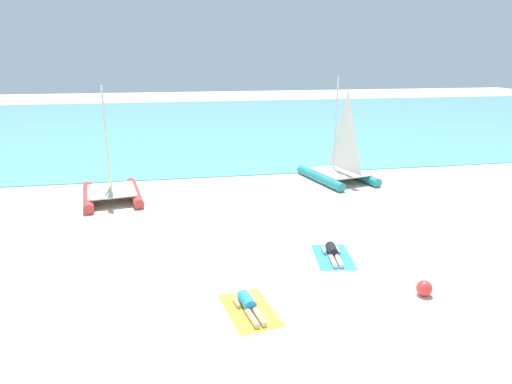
{
  "coord_description": "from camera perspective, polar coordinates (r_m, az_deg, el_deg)",
  "views": [
    {
      "loc": [
        -3.02,
        -10.14,
        6.02
      ],
      "look_at": [
        0.0,
        5.62,
        1.2
      ],
      "focal_mm": 32.07,
      "sensor_mm": 36.0,
      "label": 1
    }
  ],
  "objects": [
    {
      "name": "sunbather_left",
      "position": [
        11.58,
        -0.95,
        -13.84
      ],
      "size": [
        0.65,
        1.57,
        0.3
      ],
      "rotation": [
        0.0,
        0.0,
        0.16
      ],
      "color": "#268CCC",
      "rests_on": "towel_left"
    },
    {
      "name": "sunbather_right",
      "position": [
        14.54,
        9.55,
        -7.41
      ],
      "size": [
        0.64,
        1.57,
        0.3
      ],
      "rotation": [
        0.0,
        0.0,
        -0.15
      ],
      "color": "black",
      "rests_on": "towel_right"
    },
    {
      "name": "towel_left",
      "position": [
        11.59,
        -0.83,
        -14.53
      ],
      "size": [
        1.39,
        2.05,
        0.01
      ],
      "primitive_type": "cube",
      "rotation": [
        0.0,
        0.0,
        0.16
      ],
      "color": "yellow",
      "rests_on": "ground"
    },
    {
      "name": "ocean_water",
      "position": [
        43.14,
        -6.8,
        8.61
      ],
      "size": [
        120.0,
        40.0,
        0.05
      ],
      "primitive_type": "cube",
      "color": "#5BB2C1",
      "rests_on": "ground"
    },
    {
      "name": "beach_ball",
      "position": [
        12.9,
        20.25,
        -11.19
      ],
      "size": [
        0.41,
        0.41,
        0.41
      ],
      "primitive_type": "sphere",
      "color": "red",
      "rests_on": "ground"
    },
    {
      "name": "sailboat_red",
      "position": [
        20.53,
        -17.65,
        0.95
      ],
      "size": [
        2.91,
        4.02,
        4.83
      ],
      "rotation": [
        0.0,
        0.0,
        0.16
      ],
      "color": "#CC3838",
      "rests_on": "ground"
    },
    {
      "name": "ground_plane",
      "position": [
        21.24,
        -2.22,
        0.24
      ],
      "size": [
        120.0,
        120.0,
        0.0
      ],
      "primitive_type": "plane",
      "color": "beige"
    },
    {
      "name": "towel_right",
      "position": [
        14.53,
        9.57,
        -7.97
      ],
      "size": [
        1.37,
        2.04,
        0.01
      ],
      "primitive_type": "cube",
      "rotation": [
        0.0,
        0.0,
        -0.15
      ],
      "color": "#338CD8",
      "rests_on": "ground"
    },
    {
      "name": "sailboat_teal",
      "position": [
        22.99,
        10.35,
        3.2
      ],
      "size": [
        3.25,
        4.31,
        5.05
      ],
      "rotation": [
        0.0,
        0.0,
        0.22
      ],
      "color": "teal",
      "rests_on": "ground"
    }
  ]
}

